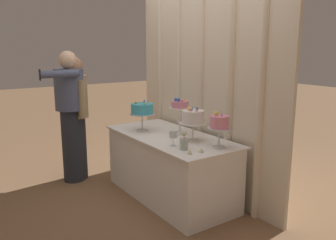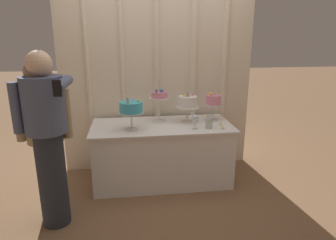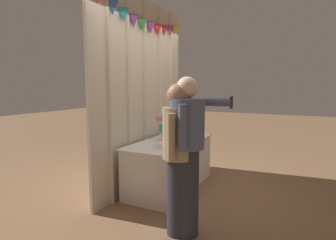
# 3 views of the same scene
# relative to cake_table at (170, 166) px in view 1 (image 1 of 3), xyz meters

# --- Properties ---
(ground_plane) EXTENTS (24.00, 24.00, 0.00)m
(ground_plane) POSITION_rel_cake_table_xyz_m (0.00, -0.10, -0.36)
(ground_plane) COLOR #846042
(draped_curtain) EXTENTS (2.47, 0.16, 2.84)m
(draped_curtain) POSITION_rel_cake_table_xyz_m (0.03, 0.45, 1.15)
(draped_curtain) COLOR beige
(draped_curtain) RESTS_ON ground_plane
(cake_table) EXTENTS (1.67, 0.78, 0.73)m
(cake_table) POSITION_rel_cake_table_xyz_m (0.00, 0.00, 0.00)
(cake_table) COLOR white
(cake_table) RESTS_ON ground_plane
(cake_display_leftmost) EXTENTS (0.28, 0.28, 0.37)m
(cake_display_leftmost) POSITION_rel_cake_table_xyz_m (-0.36, -0.15, 0.61)
(cake_display_leftmost) COLOR silver
(cake_display_leftmost) RESTS_ON cake_table
(cake_display_midleft) EXTENTS (0.24, 0.24, 0.41)m
(cake_display_midleft) POSITION_rel_cake_table_xyz_m (-0.01, 0.14, 0.66)
(cake_display_midleft) COLOR silver
(cake_display_midleft) RESTS_ON cake_table
(cake_display_midright) EXTENTS (0.28, 0.28, 0.36)m
(cake_display_midright) POSITION_rel_cake_table_xyz_m (0.32, 0.07, 0.61)
(cake_display_midright) COLOR silver
(cake_display_midright) RESTS_ON cake_table
(cake_display_rightmost) EXTENTS (0.23, 0.23, 0.36)m
(cake_display_rightmost) POSITION_rel_cake_table_xyz_m (0.66, 0.12, 0.60)
(cake_display_rightmost) COLOR silver
(cake_display_rightmost) RESTS_ON cake_table
(wine_glass) EXTENTS (0.07, 0.07, 0.16)m
(wine_glass) POSITION_rel_cake_table_xyz_m (0.36, -0.21, 0.48)
(wine_glass) COLOR silver
(wine_glass) RESTS_ON cake_table
(flower_vase) EXTENTS (0.09, 0.08, 0.17)m
(flower_vase) POSITION_rel_cake_table_xyz_m (0.52, -0.20, 0.43)
(flower_vase) COLOR #B2C1B2
(flower_vase) RESTS_ON cake_table
(tealight_far_left) EXTENTS (0.04, 0.04, 0.04)m
(tealight_far_left) POSITION_rel_cake_table_xyz_m (0.67, -0.24, 0.37)
(tealight_far_left) COLOR beige
(tealight_far_left) RESTS_ON cake_table
(tealight_near_left) EXTENTS (0.04, 0.04, 0.04)m
(tealight_near_left) POSITION_rel_cake_table_xyz_m (0.69, -0.12, 0.37)
(tealight_near_left) COLOR beige
(tealight_near_left) RESTS_ON cake_table
(guest_man_dark_suit) EXTENTS (0.49, 0.35, 1.58)m
(guest_man_dark_suit) POSITION_rel_cake_table_xyz_m (-1.15, -0.66, 0.51)
(guest_man_dark_suit) COLOR #282D38
(guest_man_dark_suit) RESTS_ON ground_plane
(guest_man_pink_jacket) EXTENTS (0.52, 0.61, 1.64)m
(guest_man_pink_jacket) POSITION_rel_cake_table_xyz_m (-1.12, -0.74, 0.53)
(guest_man_pink_jacket) COLOR #282D38
(guest_man_pink_jacket) RESTS_ON ground_plane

